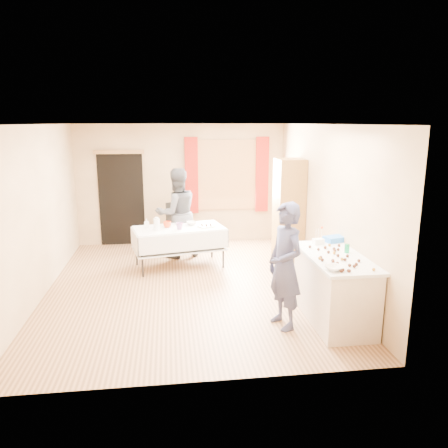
{
  "coord_description": "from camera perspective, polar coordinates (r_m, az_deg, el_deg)",
  "views": [
    {
      "loc": [
        -0.28,
        -6.79,
        2.63
      ],
      "look_at": [
        0.59,
        0.0,
        1.03
      ],
      "focal_mm": 35.0,
      "sensor_mm": 36.0,
      "label": 1
    }
  ],
  "objects": [
    {
      "name": "bottle",
      "position": [
        8.07,
        -10.07,
        0.1
      ],
      "size": [
        0.09,
        0.09,
        0.17
      ],
      "primitive_type": "imported",
      "rotation": [
        0.0,
        0.0,
        -0.1
      ],
      "color": "white",
      "rests_on": "party_table"
    },
    {
      "name": "blue_basket",
      "position": [
        6.64,
        14.25,
        -1.91
      ],
      "size": [
        0.35,
        0.28,
        0.08
      ],
      "primitive_type": "cube",
      "rotation": [
        0.0,
        0.0,
        0.31
      ],
      "color": "blue",
      "rests_on": "counter"
    },
    {
      "name": "doorway",
      "position": [
        9.71,
        -13.23,
        3.14
      ],
      "size": [
        0.95,
        0.04,
        2.0
      ],
      "primitive_type": "cube",
      "color": "black",
      "rests_on": "floor"
    },
    {
      "name": "cup_rainbow",
      "position": [
        7.88,
        -5.84,
        -0.27
      ],
      "size": [
        0.16,
        0.16,
        0.12
      ],
      "primitive_type": "imported",
      "rotation": [
        0.0,
        0.0,
        0.13
      ],
      "color": "red",
      "rests_on": "party_table"
    },
    {
      "name": "wall_front",
      "position": [
        4.25,
        -3.16,
        -5.1
      ],
      "size": [
        4.5,
        0.02,
        2.6
      ],
      "primitive_type": "cube",
      "color": "tan",
      "rests_on": "floor"
    },
    {
      "name": "cabinet",
      "position": [
        8.45,
        8.44,
        1.77
      ],
      "size": [
        0.5,
        0.6,
        1.97
      ],
      "primitive_type": "cube",
      "color": "brown",
      "rests_on": "floor"
    },
    {
      "name": "girl",
      "position": [
        5.68,
        7.99,
        -5.45
      ],
      "size": [
        0.84,
        0.76,
        1.66
      ],
      "primitive_type": "imported",
      "rotation": [
        0.0,
        0.0,
        -1.25
      ],
      "color": "#262849",
      "rests_on": "floor"
    },
    {
      "name": "window_frame",
      "position": [
        9.66,
        0.38,
        6.44
      ],
      "size": [
        1.32,
        0.06,
        1.52
      ],
      "primitive_type": "cube",
      "color": "olive",
      "rests_on": "wall_back"
    },
    {
      "name": "ceiling",
      "position": [
        6.79,
        -5.06,
        12.94
      ],
      "size": [
        4.5,
        5.5,
        0.02
      ],
      "primitive_type": "cube",
      "color": "white",
      "rests_on": "floor"
    },
    {
      "name": "wall_left",
      "position": [
        7.2,
        -23.13,
        1.43
      ],
      "size": [
        0.02,
        5.5,
        2.6
      ],
      "primitive_type": "cube",
      "color": "tan",
      "rests_on": "floor"
    },
    {
      "name": "floor",
      "position": [
        7.29,
        -4.64,
        -8.13
      ],
      "size": [
        4.5,
        5.5,
        0.02
      ],
      "primitive_type": "cube",
      "color": "#9E7047",
      "rests_on": "ground"
    },
    {
      "name": "soda_can",
      "position": [
        6.12,
        15.76,
        -3.08
      ],
      "size": [
        0.08,
        0.08,
        0.12
      ],
      "primitive_type": "cylinder",
      "rotation": [
        0.0,
        0.0,
        0.18
      ],
      "color": "#0F8748",
      "rests_on": "counter"
    },
    {
      "name": "wall_right",
      "position": [
        7.37,
        13.02,
        2.42
      ],
      "size": [
        0.02,
        5.5,
        2.6
      ],
      "primitive_type": "cube",
      "color": "tan",
      "rests_on": "floor"
    },
    {
      "name": "door_lintel",
      "position": [
        9.56,
        -13.57,
        9.14
      ],
      "size": [
        1.05,
        0.06,
        0.08
      ],
      "primitive_type": "cube",
      "color": "olive",
      "rests_on": "wall_back"
    },
    {
      "name": "curtain_left",
      "position": [
        9.54,
        -4.26,
        6.32
      ],
      "size": [
        0.28,
        0.06,
        1.65
      ],
      "primitive_type": "cube",
      "color": "maroon",
      "rests_on": "wall_back"
    },
    {
      "name": "woman",
      "position": [
        8.63,
        -6.16,
        1.41
      ],
      "size": [
        1.26,
        1.18,
        1.77
      ],
      "primitive_type": "imported",
      "rotation": [
        0.0,
        0.0,
        3.46
      ],
      "color": "black",
      "rests_on": "floor"
    },
    {
      "name": "foam_block",
      "position": [
        6.45,
        12.21,
        -2.25
      ],
      "size": [
        0.17,
        0.13,
        0.08
      ],
      "primitive_type": "cube",
      "rotation": [
        0.0,
        0.0,
        0.19
      ],
      "color": "white",
      "rests_on": "counter"
    },
    {
      "name": "mixing_bowl",
      "position": [
        5.39,
        14.19,
        -5.59
      ],
      "size": [
        0.35,
        0.35,
        0.05
      ],
      "primitive_type": "imported",
      "rotation": [
        0.0,
        0.0,
        0.32
      ],
      "color": "white",
      "rests_on": "counter"
    },
    {
      "name": "small_bowl",
      "position": [
        8.22,
        -4.27,
        0.11
      ],
      "size": [
        0.34,
        0.34,
        0.06
      ],
      "primitive_type": "imported",
      "rotation": [
        0.0,
        0.0,
        0.47
      ],
      "color": "white",
      "rests_on": "party_table"
    },
    {
      "name": "pastry_tray",
      "position": [
        8.05,
        -2.32,
        -0.3
      ],
      "size": [
        0.34,
        0.3,
        0.02
      ],
      "primitive_type": "cube",
      "rotation": [
        0.0,
        0.0,
        0.45
      ],
      "color": "white",
      "rests_on": "party_table"
    },
    {
      "name": "party_table",
      "position": [
        8.11,
        -5.86,
        -2.54
      ],
      "size": [
        1.79,
        1.17,
        0.75
      ],
      "rotation": [
        0.0,
        0.0,
        0.21
      ],
      "color": "black",
      "rests_on": "floor"
    },
    {
      "name": "chair",
      "position": [
        9.26,
        -5.94,
        -1.52
      ],
      "size": [
        0.53,
        0.53,
        0.99
      ],
      "rotation": [
        0.0,
        0.0,
        0.37
      ],
      "color": "black",
      "rests_on": "floor"
    },
    {
      "name": "counter",
      "position": [
        6.12,
        14.16,
        -8.11
      ],
      "size": [
        0.73,
        1.54,
        0.91
      ],
      "color": "beige",
      "rests_on": "floor"
    },
    {
      "name": "wall_back",
      "position": [
        9.64,
        -5.58,
        5.17
      ],
      "size": [
        4.5,
        0.02,
        2.6
      ],
      "primitive_type": "cube",
      "color": "tan",
      "rests_on": "floor"
    },
    {
      "name": "pitcher",
      "position": [
        7.82,
        -8.78,
        -0.09
      ],
      "size": [
        0.13,
        0.13,
        0.22
      ],
      "primitive_type": "cylinder",
      "rotation": [
        0.0,
        0.0,
        0.25
      ],
      "color": "silver",
      "rests_on": "party_table"
    },
    {
      "name": "cake_balls",
      "position": [
        5.82,
        14.56,
        -4.26
      ],
      "size": [
        0.53,
        1.14,
        0.04
      ],
      "color": "#3F2314",
      "rests_on": "counter"
    },
    {
      "name": "cup_red",
      "position": [
        8.05,
        -7.43,
        -0.06
      ],
      "size": [
        0.25,
        0.25,
        0.11
      ],
      "primitive_type": "imported",
      "rotation": [
        0.0,
        0.0,
        0.42
      ],
      "color": "red",
      "rests_on": "party_table"
    },
    {
      "name": "curtain_right",
      "position": [
        9.75,
        4.99,
        6.45
      ],
      "size": [
        0.28,
        0.06,
        1.65
      ],
      "primitive_type": "cube",
      "color": "maroon",
      "rests_on": "wall_back"
    },
    {
      "name": "window_pane",
      "position": [
        9.65,
        0.39,
        6.43
      ],
      "size": [
        1.2,
        0.02,
        1.4
      ],
      "primitive_type": "cube",
      "color": "white",
      "rests_on": "wall_back"
    }
  ]
}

